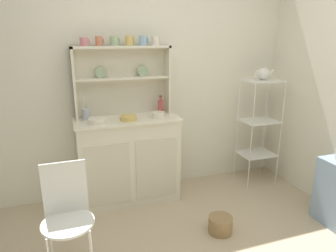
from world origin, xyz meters
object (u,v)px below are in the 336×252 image
at_px(bakers_rack, 259,119).
at_px(porcelain_teapot, 263,74).
at_px(wire_chair, 67,210).
at_px(cup_rose_0, 84,42).
at_px(bowl_mixing_large, 97,121).
at_px(hutch_cabinet, 128,159).
at_px(jam_bottle, 161,106).
at_px(utensil_jar, 86,114).
at_px(hutch_shelf_unit, 122,75).
at_px(floor_basket, 220,225).

relative_size(bakers_rack, porcelain_teapot, 5.51).
height_order(bakers_rack, wire_chair, bakers_rack).
height_order(cup_rose_0, bowl_mixing_large, cup_rose_0).
height_order(hutch_cabinet, cup_rose_0, cup_rose_0).
distance_m(wire_chair, jam_bottle, 1.49).
bearing_deg(utensil_jar, cup_rose_0, 54.07).
bearing_deg(hutch_shelf_unit, floor_basket, -57.59).
height_order(floor_basket, cup_rose_0, cup_rose_0).
xyz_separation_m(cup_rose_0, utensil_jar, (-0.03, -0.04, -0.68)).
xyz_separation_m(utensil_jar, porcelain_teapot, (1.91, -0.14, 0.33)).
bearing_deg(utensil_jar, porcelain_teapot, -4.17).
relative_size(bakers_rack, cup_rose_0, 13.76).
bearing_deg(bakers_rack, wire_chair, -158.44).
relative_size(floor_basket, cup_rose_0, 2.41).
height_order(bakers_rack, utensil_jar, bakers_rack).
bearing_deg(floor_basket, hutch_shelf_unit, 122.41).
xyz_separation_m(hutch_shelf_unit, bakers_rack, (1.53, -0.23, -0.53)).
bearing_deg(floor_basket, jam_bottle, 105.37).
distance_m(floor_basket, cup_rose_0, 2.09).
height_order(hutch_shelf_unit, bakers_rack, hutch_shelf_unit).
xyz_separation_m(hutch_cabinet, cup_rose_0, (-0.35, 0.12, 1.18)).
relative_size(wire_chair, utensil_jar, 3.36).
relative_size(utensil_jar, porcelain_teapot, 1.14).
bearing_deg(utensil_jar, hutch_cabinet, -11.42).
bearing_deg(bowl_mixing_large, porcelain_teapot, 0.37).
relative_size(wire_chair, floor_basket, 3.98).
distance_m(hutch_shelf_unit, porcelain_teapot, 1.54).
height_order(cup_rose_0, utensil_jar, cup_rose_0).
distance_m(bakers_rack, wire_chair, 2.33).
bearing_deg(utensil_jar, wire_chair, -103.87).
xyz_separation_m(hutch_cabinet, wire_chair, (-0.63, -0.91, 0.06)).
relative_size(bowl_mixing_large, jam_bottle, 0.87).
xyz_separation_m(bakers_rack, wire_chair, (-2.16, -0.85, -0.25)).
relative_size(hutch_cabinet, bowl_mixing_large, 6.26).
xyz_separation_m(cup_rose_0, bowl_mixing_large, (0.05, -0.20, -0.72)).
xyz_separation_m(hutch_shelf_unit, jam_bottle, (0.38, -0.08, -0.33)).
bearing_deg(porcelain_teapot, floor_basket, -138.67).
bearing_deg(hutch_cabinet, utensil_jar, 168.58).
height_order(hutch_shelf_unit, porcelain_teapot, hutch_shelf_unit).
bearing_deg(wire_chair, utensil_jar, 94.34).
bearing_deg(hutch_cabinet, bakers_rack, -2.31).
bearing_deg(hutch_cabinet, cup_rose_0, 160.79).
distance_m(bowl_mixing_large, jam_bottle, 0.71).
xyz_separation_m(bakers_rack, bowl_mixing_large, (-1.83, -0.01, 0.15)).
bearing_deg(wire_chair, bakers_rack, 39.77).
bearing_deg(bowl_mixing_large, hutch_cabinet, 13.61).
bearing_deg(floor_basket, bakers_rack, 41.29).
bearing_deg(jam_bottle, porcelain_teapot, -7.37).
xyz_separation_m(bakers_rack, jam_bottle, (-1.14, 0.15, 0.20)).
bearing_deg(floor_basket, bowl_mixing_large, 140.75).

